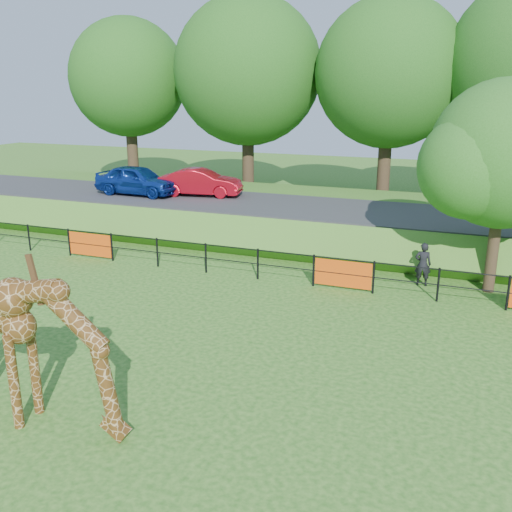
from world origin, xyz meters
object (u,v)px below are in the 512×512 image
object	(u,v)px
tree_east	(507,160)
car_blue	(137,180)
giraffe	(26,350)
car_red	(201,182)
visitor	(423,264)

from	to	relation	value
tree_east	car_blue	bearing A→B (deg)	165.33
giraffe	car_blue	distance (m)	17.36
car_blue	car_red	bearing A→B (deg)	-71.10
giraffe	tree_east	world-z (taller)	tree_east
giraffe	car_red	size ratio (longest dim) A/B	1.13
giraffe	car_blue	xyz separation A→B (m)	(-7.44, 15.67, 0.57)
giraffe	visitor	world-z (taller)	giraffe
car_blue	tree_east	xyz separation A→B (m)	(16.07, -4.21, 2.15)
car_blue	visitor	xyz separation A→B (m)	(13.87, -4.44, -1.39)
visitor	tree_east	size ratio (longest dim) A/B	0.22
giraffe	tree_east	distance (m)	14.60
car_blue	visitor	world-z (taller)	car_blue
car_blue	visitor	distance (m)	14.63
visitor	tree_east	distance (m)	4.18
car_red	visitor	xyz separation A→B (m)	(10.88, -5.30, -1.32)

